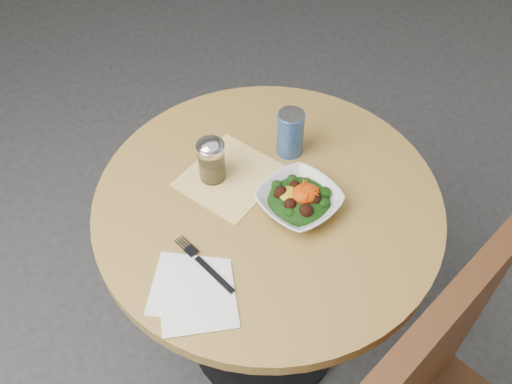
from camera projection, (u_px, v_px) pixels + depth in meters
ground at (265, 332)px, 2.04m from camera, size 6.00×6.00×0.00m
table at (267, 243)px, 1.61m from camera, size 0.90×0.90×0.75m
cloth_napkin at (230, 177)px, 1.51m from camera, size 0.31×0.31×0.00m
paper_napkins at (193, 293)px, 1.29m from camera, size 0.23×0.26×0.00m
salad_bowl at (299, 200)px, 1.43m from camera, size 0.25×0.25×0.07m
fork at (202, 262)px, 1.33m from camera, size 0.08×0.20×0.00m
spice_shaker at (211, 160)px, 1.46m from camera, size 0.07×0.07×0.13m
beverage_can at (290, 133)px, 1.52m from camera, size 0.07×0.07×0.14m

